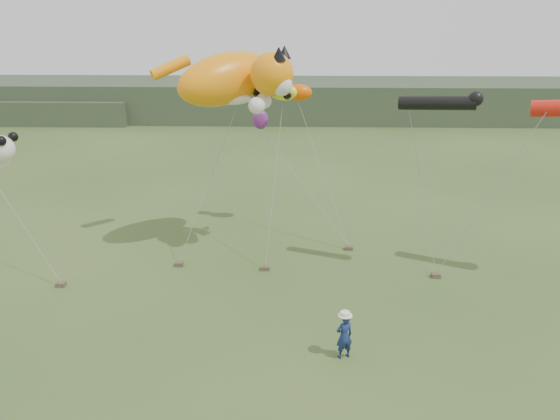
{
  "coord_description": "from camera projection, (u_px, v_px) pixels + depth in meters",
  "views": [
    {
      "loc": [
        0.18,
        -16.93,
        10.63
      ],
      "look_at": [
        -0.45,
        3.0,
        3.59
      ],
      "focal_mm": 35.0,
      "sensor_mm": 36.0,
      "label": 1
    }
  ],
  "objects": [
    {
      "name": "ground",
      "position": [
        290.0,
        332.0,
        19.5
      ],
      "size": [
        120.0,
        120.0,
        0.0
      ],
      "primitive_type": "plane",
      "color": "#385123",
      "rests_on": "ground"
    },
    {
      "name": "sandbag_anchors",
      "position": [
        261.0,
        267.0,
        24.38
      ],
      "size": [
        16.27,
        4.53,
        0.19
      ],
      "color": "brown",
      "rests_on": "ground"
    },
    {
      "name": "headland",
      "position": [
        268.0,
        100.0,
        61.08
      ],
      "size": [
        90.0,
        13.0,
        4.0
      ],
      "color": "#2D3D28",
      "rests_on": "ground"
    },
    {
      "name": "fish_kite",
      "position": [
        272.0,
        91.0,
        24.41
      ],
      "size": [
        2.6,
        1.72,
        1.25
      ],
      "color": "#F9FF21",
      "rests_on": "ground"
    },
    {
      "name": "tube_kites",
      "position": [
        534.0,
        105.0,
        21.02
      ],
      "size": [
        8.78,
        2.47,
        1.11
      ],
      "color": "black",
      "rests_on": "ground"
    },
    {
      "name": "cat_kite",
      "position": [
        236.0,
        79.0,
        23.85
      ],
      "size": [
        6.59,
        5.11,
        2.99
      ],
      "color": "orange",
      "rests_on": "ground"
    },
    {
      "name": "misc_kites",
      "position": [
        285.0,
        102.0,
        27.25
      ],
      "size": [
        3.03,
        1.36,
        2.37
      ],
      "color": "#F85600",
      "rests_on": "ground"
    },
    {
      "name": "festival_attendant",
      "position": [
        344.0,
        336.0,
        17.83
      ],
      "size": [
        0.69,
        0.58,
        1.6
      ],
      "primitive_type": "imported",
      "rotation": [
        0.0,
        0.0,
        3.54
      ],
      "color": "navy",
      "rests_on": "ground"
    }
  ]
}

